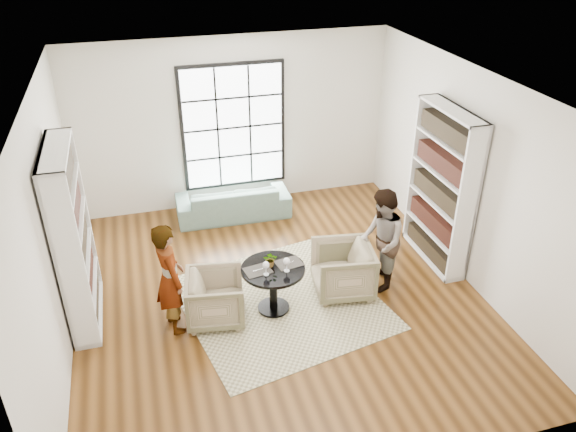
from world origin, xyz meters
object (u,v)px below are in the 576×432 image
object	(u,v)px
pedestal_table	(273,279)
wine_glass_right	(287,262)
armchair_right	(343,270)
armchair_left	(216,298)
wine_glass_left	(266,265)
sofa	(233,201)
person_right	(381,241)
flower_centerpiece	(271,259)
person_left	(170,278)

from	to	relation	value
pedestal_table	wine_glass_right	size ratio (longest dim) A/B	4.21
armchair_right	armchair_left	bearing A→B (deg)	-78.07
wine_glass_right	wine_glass_left	bearing A→B (deg)	-179.18
sofa	person_right	bearing A→B (deg)	123.10
flower_centerpiece	wine_glass_left	bearing A→B (deg)	-121.15
armchair_left	flower_centerpiece	world-z (taller)	flower_centerpiece
armchair_left	person_left	bearing A→B (deg)	99.01
flower_centerpiece	person_left	bearing A→B (deg)	-178.20
pedestal_table	flower_centerpiece	bearing A→B (deg)	108.38
wine_glass_left	wine_glass_right	world-z (taller)	wine_glass_right
flower_centerpiece	armchair_right	bearing A→B (deg)	3.64
person_right	flower_centerpiece	xyz separation A→B (m)	(-1.60, -0.07, 0.02)
pedestal_table	armchair_right	xyz separation A→B (m)	(1.03, 0.12, -0.12)
pedestal_table	flower_centerpiece	xyz separation A→B (m)	(-0.02, 0.05, 0.29)
person_left	pedestal_table	bearing A→B (deg)	-104.06
person_left	wine_glass_left	distance (m)	1.21
armchair_left	wine_glass_left	xyz separation A→B (m)	(0.65, -0.13, 0.48)
pedestal_table	person_left	xyz separation A→B (m)	(-1.32, 0.01, 0.27)
person_right	person_left	bearing A→B (deg)	-72.09
pedestal_table	wine_glass_left	bearing A→B (deg)	-135.39
person_left	wine_glass_left	world-z (taller)	person_left
wine_glass_left	flower_centerpiece	distance (m)	0.21
wine_glass_right	flower_centerpiece	xyz separation A→B (m)	(-0.17, 0.17, -0.04)
wine_glass_left	flower_centerpiece	world-z (taller)	flower_centerpiece
pedestal_table	sofa	xyz separation A→B (m)	(-0.02, 2.72, -0.21)
person_left	flower_centerpiece	world-z (taller)	person_left
wine_glass_left	wine_glass_right	xyz separation A→B (m)	(0.28, 0.00, 0.00)
person_right	flower_centerpiece	distance (m)	1.60
armchair_right	wine_glass_left	xyz separation A→B (m)	(-1.15, -0.24, 0.45)
armchair_right	person_left	world-z (taller)	person_left
sofa	armchair_right	size ratio (longest dim) A/B	2.40
armchair_right	person_right	xyz separation A→B (m)	(0.55, -0.00, 0.39)
armchair_left	wine_glass_left	distance (m)	0.82
pedestal_table	armchair_left	bearing A→B (deg)	179.13
sofa	armchair_right	xyz separation A→B (m)	(1.05, -2.60, 0.08)
armchair_right	person_left	distance (m)	2.39
person_left	wine_glass_right	bearing A→B (deg)	-108.54
pedestal_table	person_right	bearing A→B (deg)	4.33
wine_glass_right	flower_centerpiece	distance (m)	0.24
sofa	armchair_right	distance (m)	2.81
armchair_left	wine_glass_right	bearing A→B (deg)	-88.91
sofa	person_right	distance (m)	3.09
pedestal_table	armchair_right	distance (m)	1.05
armchair_left	sofa	bearing A→B (deg)	-6.61
sofa	wine_glass_left	distance (m)	2.89
wine_glass_left	flower_centerpiece	xyz separation A→B (m)	(0.11, 0.17, -0.04)
flower_centerpiece	pedestal_table	bearing A→B (deg)	-71.62
armchair_right	person_left	bearing A→B (deg)	-78.87
armchair_left	flower_centerpiece	size ratio (longest dim) A/B	3.70
person_left	wine_glass_right	size ratio (longest dim) A/B	7.61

